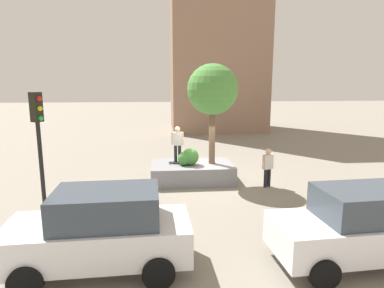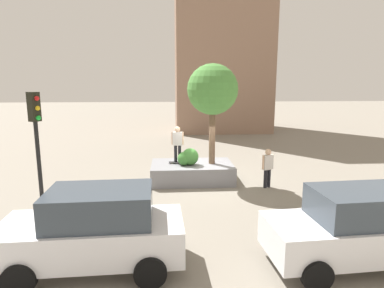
% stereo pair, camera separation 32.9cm
% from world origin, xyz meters
% --- Properties ---
extents(ground_plane, '(120.00, 120.00, 0.00)m').
position_xyz_m(ground_plane, '(0.00, 0.00, 0.00)').
color(ground_plane, gray).
extents(planter_ledge, '(3.66, 2.27, 0.80)m').
position_xyz_m(planter_ledge, '(0.46, -0.08, 0.40)').
color(planter_ledge, gray).
rests_on(planter_ledge, ground).
extents(plaza_tree, '(2.22, 2.22, 4.43)m').
position_xyz_m(plaza_tree, '(-0.43, -0.04, 4.08)').
color(plaza_tree, brown).
rests_on(plaza_tree, planter_ledge).
extents(boxwood_shrub, '(0.61, 0.61, 0.61)m').
position_xyz_m(boxwood_shrub, '(0.82, 0.20, 1.11)').
color(boxwood_shrub, '#3D7A33').
rests_on(boxwood_shrub, planter_ledge).
extents(hedge_clump, '(0.75, 0.75, 0.75)m').
position_xyz_m(hedge_clump, '(0.56, 0.17, 1.18)').
color(hedge_clump, '#3D7A33').
rests_on(hedge_clump, planter_ledge).
extents(skateboard, '(0.81, 0.24, 0.07)m').
position_xyz_m(skateboard, '(1.11, -0.15, 0.86)').
color(skateboard, black).
rests_on(skateboard, planter_ledge).
extents(skateboarder, '(0.54, 0.25, 1.61)m').
position_xyz_m(skateboarder, '(1.11, -0.15, 1.81)').
color(skateboarder, black).
rests_on(skateboarder, skateboard).
extents(sedan_parked, '(4.23, 2.14, 1.92)m').
position_xyz_m(sedan_parked, '(-2.99, 7.19, 0.98)').
color(sedan_parked, white).
rests_on(sedan_parked, ground).
extents(police_car, '(4.34, 2.13, 1.99)m').
position_xyz_m(police_car, '(3.25, 6.92, 1.01)').
color(police_car, white).
rests_on(police_car, ground).
extents(traffic_light_corner, '(0.37, 0.36, 4.16)m').
position_xyz_m(traffic_light_corner, '(5.35, 4.51, 2.86)').
color(traffic_light_corner, black).
rests_on(traffic_light_corner, ground).
extents(passerby_with_bag, '(0.53, 0.35, 1.68)m').
position_xyz_m(passerby_with_bag, '(-2.66, 1.12, 0.97)').
color(passerby_with_bag, black).
rests_on(passerby_with_bag, ground).
extents(bystander_watching, '(0.51, 0.26, 1.53)m').
position_xyz_m(bystander_watching, '(-4.78, 5.46, 0.88)').
color(bystander_watching, '#847056').
rests_on(bystander_watching, ground).
extents(plaza_lowrise_south, '(8.35, 7.02, 18.57)m').
position_xyz_m(plaza_lowrise_south, '(-3.35, -16.62, 9.28)').
color(plaza_lowrise_south, '#8C6B56').
rests_on(plaza_lowrise_south, ground).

